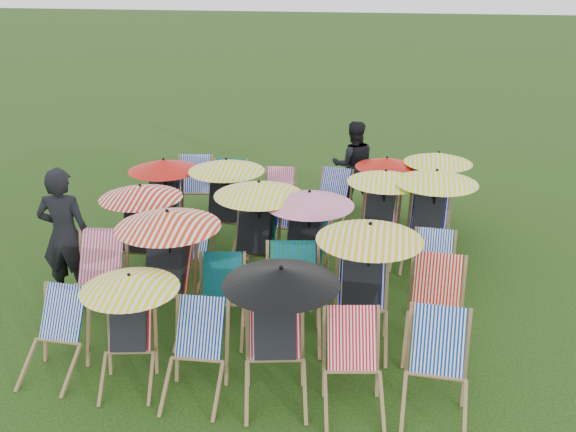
% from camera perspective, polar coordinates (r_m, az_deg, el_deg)
% --- Properties ---
extents(ground, '(100.00, 100.00, 0.00)m').
position_cam_1_polar(ground, '(8.63, -0.95, -6.62)').
color(ground, black).
rests_on(ground, ground).
extents(deckchair_0, '(0.60, 0.82, 0.87)m').
position_cam_1_polar(deckchair_0, '(7.25, -20.15, -10.11)').
color(deckchair_0, olive).
rests_on(deckchair_0, ground).
extents(deckchair_1, '(1.00, 1.09, 1.18)m').
position_cam_1_polar(deckchair_1, '(6.81, -14.02, -9.67)').
color(deckchair_1, olive).
rests_on(deckchair_1, ground).
extents(deckchair_2, '(0.63, 0.86, 0.91)m').
position_cam_1_polar(deckchair_2, '(6.58, -8.29, -12.18)').
color(deckchair_2, olive).
rests_on(deckchair_2, ground).
extents(deckchair_3, '(1.15, 1.26, 1.37)m').
position_cam_1_polar(deckchair_3, '(6.38, -0.99, -10.24)').
color(deckchair_3, olive).
rests_on(deckchair_3, ground).
extents(deckchair_4, '(0.74, 0.93, 0.92)m').
position_cam_1_polar(deckchair_4, '(6.36, 5.84, -13.31)').
color(deckchair_4, olive).
rests_on(deckchair_4, ground).
extents(deckchair_5, '(0.68, 0.92, 0.97)m').
position_cam_1_polar(deckchair_5, '(6.39, 13.07, -13.39)').
color(deckchair_5, olive).
rests_on(deckchair_5, ground).
extents(deckchair_6, '(0.76, 0.99, 1.00)m').
position_cam_1_polar(deckchair_6, '(8.14, -16.75, -5.50)').
color(deckchair_6, olive).
rests_on(deckchair_6, ground).
extents(deckchair_7, '(1.22, 1.27, 1.45)m').
position_cam_1_polar(deckchair_7, '(7.63, -10.99, -4.64)').
color(deckchair_7, olive).
rests_on(deckchair_7, ground).
extents(deckchair_8, '(0.71, 0.90, 0.89)m').
position_cam_1_polar(deckchair_8, '(7.52, -6.03, -7.50)').
color(deckchair_8, olive).
rests_on(deckchair_8, ground).
extents(deckchair_9, '(0.83, 1.04, 1.03)m').
position_cam_1_polar(deckchair_9, '(7.39, 0.42, -7.29)').
color(deckchair_9, olive).
rests_on(deckchair_9, ground).
extents(deckchair_10, '(1.20, 1.26, 1.42)m').
position_cam_1_polar(deckchair_10, '(7.26, 6.71, -5.92)').
color(deckchair_10, olive).
rests_on(deckchair_10, ground).
extents(deckchair_11, '(0.72, 0.96, 1.00)m').
position_cam_1_polar(deckchair_11, '(7.35, 12.95, -8.18)').
color(deckchair_11, olive).
rests_on(deckchair_11, ground).
extents(deckchair_12, '(1.11, 1.17, 1.32)m').
position_cam_1_polar(deckchair_12, '(8.91, -13.17, -1.33)').
color(deckchair_12, olive).
rests_on(deckchair_12, ground).
extents(deckchair_13, '(0.65, 0.86, 0.88)m').
position_cam_1_polar(deckchair_13, '(8.70, -8.99, -3.43)').
color(deckchair_13, olive).
rests_on(deckchair_13, ground).
extents(deckchair_14, '(1.19, 1.24, 1.41)m').
position_cam_1_polar(deckchair_14, '(8.54, -3.03, -1.41)').
color(deckchair_14, olive).
rests_on(deckchair_14, ground).
extents(deckchair_15, '(1.15, 1.23, 1.37)m').
position_cam_1_polar(deckchair_15, '(8.32, 1.34, -2.22)').
color(deckchair_15, olive).
rests_on(deckchair_15, ground).
extents(deckchair_16, '(0.61, 0.80, 0.82)m').
position_cam_1_polar(deckchair_16, '(8.30, 6.45, -4.79)').
color(deckchair_16, olive).
rests_on(deckchair_16, ground).
extents(deckchair_17, '(0.62, 0.83, 0.87)m').
position_cam_1_polar(deckchair_17, '(8.37, 12.75, -4.83)').
color(deckchair_17, olive).
rests_on(deckchair_17, ground).
extents(deckchair_18, '(1.09, 1.16, 1.30)m').
position_cam_1_polar(deckchair_18, '(10.05, -11.16, 1.45)').
color(deckchair_18, olive).
rests_on(deckchair_18, ground).
extents(deckchair_19, '(1.15, 1.19, 1.36)m').
position_cam_1_polar(deckchair_19, '(9.72, -5.83, 1.25)').
color(deckchair_19, olive).
rests_on(deckchair_19, ground).
extents(deckchair_20, '(0.67, 0.89, 0.92)m').
position_cam_1_polar(deckchair_20, '(9.57, -1.40, -0.62)').
color(deckchair_20, olive).
rests_on(deckchair_20, ground).
extents(deckchair_21, '(0.65, 0.84, 0.86)m').
position_cam_1_polar(deckchair_21, '(9.45, 2.09, -1.15)').
color(deckchair_21, olive).
rests_on(deckchair_21, ground).
extents(deckchair_22, '(1.10, 1.16, 1.31)m').
position_cam_1_polar(deckchair_22, '(9.42, 8.14, 0.28)').
color(deckchair_22, olive).
rests_on(deckchair_22, ground).
extents(deckchair_23, '(1.17, 1.24, 1.39)m').
position_cam_1_polar(deckchair_23, '(9.29, 12.45, -0.05)').
color(deckchair_23, olive).
rests_on(deckchair_23, ground).
extents(deckchair_24, '(0.81, 1.01, 0.98)m').
position_cam_1_polar(deckchair_24, '(11.01, -8.33, 2.37)').
color(deckchair_24, olive).
rests_on(deckchair_24, ground).
extents(deckchair_25, '(0.69, 0.92, 0.95)m').
position_cam_1_polar(deckchair_25, '(10.82, -5.45, 2.07)').
color(deckchair_25, olive).
rests_on(deckchair_25, ground).
extents(deckchair_26, '(0.63, 0.84, 0.87)m').
position_cam_1_polar(deckchair_26, '(10.65, -0.82, 1.60)').
color(deckchair_26, olive).
rests_on(deckchair_26, ground).
extents(deckchair_27, '(0.73, 0.92, 0.90)m').
position_cam_1_polar(deckchair_27, '(10.50, 3.77, 1.36)').
color(deckchair_27, olive).
rests_on(deckchair_27, ground).
extents(deckchair_28, '(1.01, 1.08, 1.19)m').
position_cam_1_polar(deckchair_28, '(10.42, 8.46, 2.05)').
color(deckchair_28, olive).
rests_on(deckchair_28, ground).
extents(deckchair_29, '(1.08, 1.13, 1.28)m').
position_cam_1_polar(deckchair_29, '(10.53, 12.79, 2.22)').
color(deckchair_29, olive).
rests_on(deckchair_29, ground).
extents(person_left, '(0.69, 0.50, 1.79)m').
position_cam_1_polar(person_left, '(8.52, -19.22, -1.64)').
color(person_left, black).
rests_on(person_left, ground).
extents(person_rear, '(0.86, 0.73, 1.55)m').
position_cam_1_polar(person_rear, '(11.32, 5.83, 4.56)').
color(person_rear, black).
rests_on(person_rear, ground).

